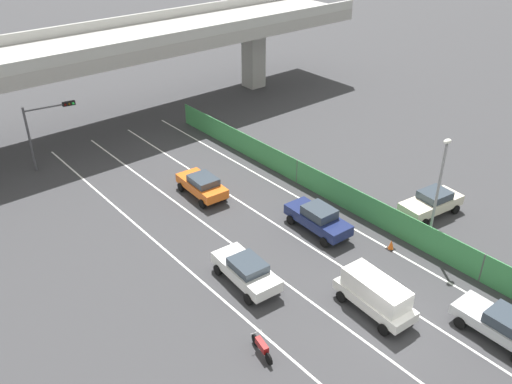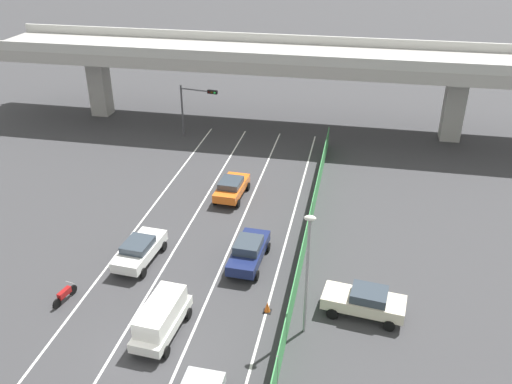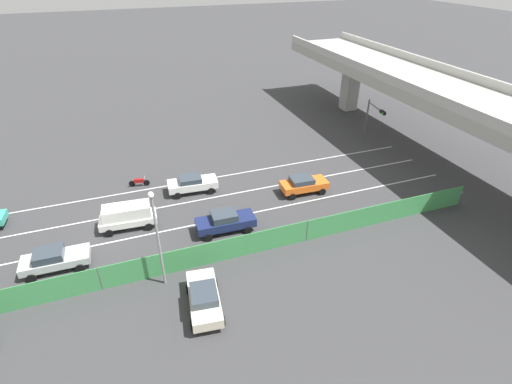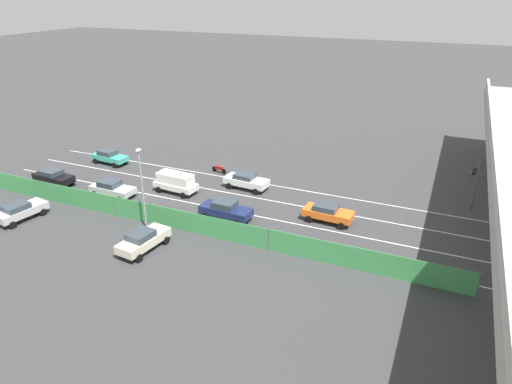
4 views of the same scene
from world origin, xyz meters
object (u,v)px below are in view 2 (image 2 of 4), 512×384
Objects in this scene: traffic_cone at (267,307)px; traffic_light at (195,102)px; parked_sedan_cream at (365,301)px; car_hatchback_white at (140,250)px; car_van_white at (161,317)px; motorcycle at (65,295)px; street_lamp at (308,264)px; car_taxi_orange at (232,187)px; car_sedan_navy at (249,251)px.

traffic_light is at bearing 115.53° from traffic_cone.
parked_sedan_cream is at bearing -54.13° from traffic_light.
car_hatchback_white is at bearing 160.25° from traffic_cone.
parked_sedan_cream is 7.09× the size of traffic_cone.
parked_sedan_cream is (10.45, 3.71, -0.24)m from car_van_white.
traffic_light reaches higher than car_hatchback_white.
street_lamp is (13.81, 0.26, 3.89)m from motorcycle.
car_hatchback_white is at bearing -82.73° from traffic_light.
car_van_white reaches higher than car_taxi_orange.
traffic_light is 0.72× the size of street_lamp.
car_hatchback_white is 6.95m from car_sedan_navy.
motorcycle is (-2.75, -4.57, -0.44)m from car_hatchback_white.
street_lamp is at bearing -61.46° from traffic_light.
car_sedan_navy is 22.12m from traffic_light.
car_van_white is (0.02, -15.62, 0.27)m from car_taxi_orange.
car_hatchback_white is at bearing 170.68° from parked_sedan_cream.
car_taxi_orange is at bearing -60.75° from traffic_light.
motorcycle is at bearing -90.17° from traffic_light.
car_hatchback_white is 2.40× the size of motorcycle.
car_hatchback_white is 14.34m from parked_sedan_cream.
motorcycle is 0.41× the size of parked_sedan_cream.
motorcycle is (-9.60, -5.74, -0.48)m from car_sedan_navy.
traffic_light reaches higher than car_sedan_navy.
traffic_light is at bearing 125.87° from parked_sedan_cream.
car_hatchback_white is at bearing 58.99° from motorcycle.
car_sedan_navy is at bearing 127.53° from street_lamp.
car_hatchback_white is at bearing -111.03° from car_taxi_orange.
car_van_white is 2.36× the size of motorcycle.
car_taxi_orange is 10.27m from car_hatchback_white.
traffic_light is at bearing 119.25° from car_taxi_orange.
car_sedan_navy is at bearing 114.68° from traffic_cone.
traffic_light is (-16.82, 23.26, 2.79)m from parked_sedan_cream.
traffic_light reaches higher than traffic_cone.
motorcycle is 2.91× the size of traffic_cone.
car_hatchback_white is 9.42m from traffic_cone.
traffic_cone is (5.14, 2.86, -0.86)m from car_van_white.
car_van_white is 27.83m from traffic_light.
car_sedan_navy reaches higher than traffic_cone.
parked_sedan_cream is 5.41m from traffic_cone.
car_taxi_orange is 8.99m from car_sedan_navy.
motorcycle is 25.72m from traffic_light.
car_taxi_orange is 15.56m from motorcycle.
car_taxi_orange is at bearing 65.56° from motorcycle.
traffic_cone is (8.84, -3.18, -0.59)m from car_hatchback_white.
car_taxi_orange is 13.78m from traffic_cone.
traffic_cone is (11.59, 1.40, -0.15)m from motorcycle.
car_van_white is 0.97× the size of parked_sedan_cream.
car_taxi_orange is 0.61× the size of street_lamp.
parked_sedan_cream reaches higher than car_hatchback_white.
parked_sedan_cream is at bearing -9.32° from car_hatchback_white.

